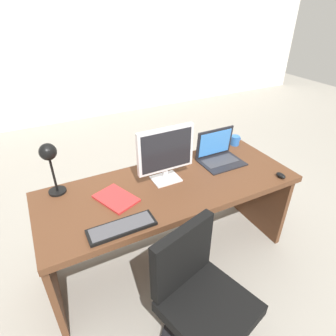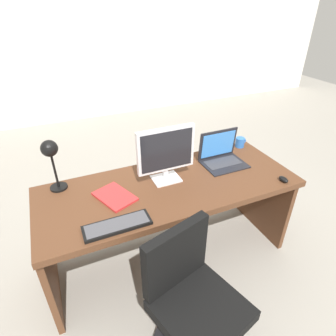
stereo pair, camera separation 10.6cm
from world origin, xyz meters
name	(u,v)px [view 1 (the left image)]	position (x,y,z in m)	size (l,w,h in m)	color
ground	(115,172)	(0.00, 1.50, 0.00)	(12.00, 12.00, 0.00)	gray
back_wall	(65,33)	(0.00, 3.55, 1.40)	(10.00, 0.10, 2.80)	silver
desk	(168,202)	(0.00, 0.04, 0.55)	(1.88, 0.74, 0.74)	#56331E
monitor	(166,152)	(0.00, 0.07, 0.97)	(0.43, 0.16, 0.41)	silver
laptop	(217,151)	(0.52, 0.15, 0.82)	(0.34, 0.27, 0.26)	black
keyboard	(122,227)	(-0.46, -0.27, 0.75)	(0.40, 0.13, 0.02)	black
mouse	(281,175)	(0.78, -0.30, 0.76)	(0.05, 0.08, 0.04)	black
desk_lamp	(49,159)	(-0.74, 0.25, 1.02)	(0.12, 0.14, 0.39)	black
book	(116,198)	(-0.41, 0.01, 0.75)	(0.28, 0.33, 0.02)	red
coffee_mug	(235,140)	(0.82, 0.30, 0.78)	(0.11, 0.08, 0.08)	blue
office_chair	(201,307)	(-0.16, -0.70, 0.35)	(0.57, 0.58, 0.86)	black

